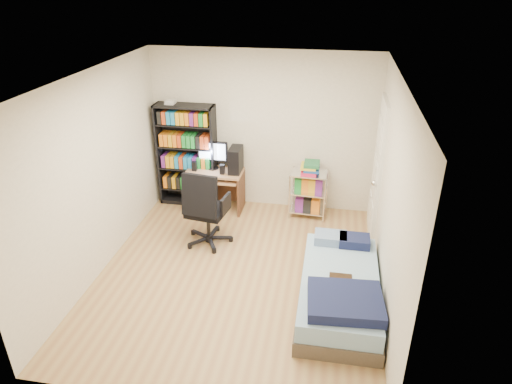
% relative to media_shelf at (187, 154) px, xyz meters
% --- Properties ---
extents(room, '(3.58, 4.08, 2.58)m').
position_rel_media_shelf_xyz_m(room, '(1.20, -1.84, 0.40)').
color(room, tan).
rests_on(room, ground).
extents(media_shelf, '(0.93, 0.31, 1.73)m').
position_rel_media_shelf_xyz_m(media_shelf, '(0.00, 0.00, 0.00)').
color(media_shelf, black).
rests_on(media_shelf, room).
extents(computer_desk, '(0.89, 0.51, 1.12)m').
position_rel_media_shelf_xyz_m(computer_desk, '(0.57, -0.10, -0.25)').
color(computer_desk, tan).
rests_on(computer_desk, room).
extents(office_chair, '(0.76, 0.76, 1.13)m').
position_rel_media_shelf_xyz_m(office_chair, '(0.63, -1.19, -0.49)').
color(office_chair, black).
rests_on(office_chair, room).
extents(wire_cart, '(0.58, 0.43, 0.90)m').
position_rel_media_shelf_xyz_m(wire_cart, '(1.97, -0.12, -0.26)').
color(wire_cart, silver).
rests_on(wire_cart, room).
extents(bed, '(0.90, 1.80, 0.51)m').
position_rel_media_shelf_xyz_m(bed, '(2.49, -2.24, -0.63)').
color(bed, brown).
rests_on(bed, room).
extents(door, '(0.12, 0.80, 2.00)m').
position_rel_media_shelf_xyz_m(door, '(2.93, -0.49, 0.15)').
color(door, white).
rests_on(door, room).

